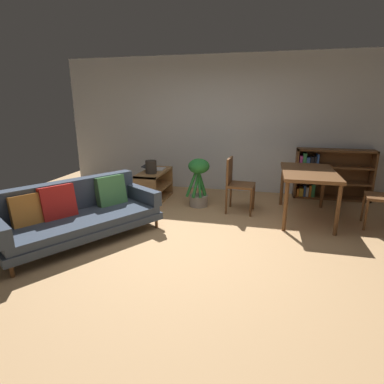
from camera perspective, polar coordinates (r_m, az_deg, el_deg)
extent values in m
plane|color=tan|center=(4.15, 0.30, -9.07)|extent=(8.16, 8.16, 0.00)
cube|color=silver|center=(6.43, 5.98, 12.28)|extent=(6.80, 0.10, 2.70)
cylinder|color=brown|center=(4.57, -6.62, -5.83)|extent=(0.04, 0.04, 0.14)
cylinder|color=brown|center=(3.83, -30.51, -12.57)|extent=(0.04, 0.04, 0.14)
cylinder|color=brown|center=(5.16, -11.83, -3.49)|extent=(0.04, 0.04, 0.14)
cube|color=#384251|center=(4.38, -19.82, -6.04)|extent=(1.85, 2.23, 0.10)
cube|color=#384251|center=(4.35, -19.95, -4.81)|extent=(1.78, 2.14, 0.10)
cube|color=#384251|center=(4.58, -22.10, -0.59)|extent=(1.22, 1.79, 0.42)
cube|color=#384251|center=(4.74, -9.49, -0.35)|extent=(0.79, 0.57, 0.21)
cube|color=orange|center=(4.28, -28.31, -2.97)|extent=(0.37, 0.43, 0.40)
cube|color=red|center=(4.36, -23.74, -1.75)|extent=(0.42, 0.49, 0.45)
cube|color=#4C894C|center=(4.68, -14.89, 0.23)|extent=(0.41, 0.48, 0.45)
cube|color=olive|center=(6.25, -5.44, 2.28)|extent=(0.41, 0.04, 0.57)
cube|color=olive|center=(5.38, -8.75, -0.10)|extent=(0.41, 0.04, 0.57)
cube|color=olive|center=(5.82, -6.96, 0.84)|extent=(0.41, 0.96, 0.04)
cube|color=olive|center=(5.75, -7.06, 3.72)|extent=(0.41, 1.00, 0.04)
cube|color=olive|center=(5.88, -6.89, -1.30)|extent=(0.41, 0.96, 0.04)
cube|color=silver|center=(5.87, -6.24, 4.27)|extent=(0.23, 0.31, 0.02)
cube|color=black|center=(5.92, -8.15, 4.63)|extent=(0.22, 0.29, 0.06)
cylinder|color=#2D2823|center=(5.53, -7.63, 4.65)|extent=(0.20, 0.20, 0.23)
cylinder|color=slate|center=(5.52, -7.65, 5.12)|extent=(0.11, 0.11, 0.01)
cylinder|color=#9E9389|center=(5.50, 1.24, -1.58)|extent=(0.33, 0.33, 0.20)
cylinder|color=#287A33|center=(5.40, 1.84, 1.27)|extent=(0.16, 0.06, 0.39)
cylinder|color=#287A33|center=(5.44, 1.89, 1.56)|extent=(0.16, 0.13, 0.44)
cylinder|color=#287A33|center=(5.56, 1.42, 2.60)|extent=(0.08, 0.37, 0.58)
cylinder|color=#287A33|center=(5.46, 0.21, 2.17)|extent=(0.26, 0.12, 0.53)
cylinder|color=#287A33|center=(5.36, 0.14, 2.11)|extent=(0.24, 0.18, 0.58)
cylinder|color=#287A33|center=(5.34, 0.73, 1.18)|extent=(0.11, 0.23, 0.42)
cylinder|color=#287A33|center=(5.35, 1.43, 0.80)|extent=(0.11, 0.20, 0.35)
ellipsoid|color=#287A33|center=(5.34, 1.28, 4.84)|extent=(0.37, 0.37, 0.26)
cylinder|color=brown|center=(5.71, 16.39, 1.20)|extent=(0.06, 0.06, 0.72)
cylinder|color=brown|center=(4.54, 17.00, -2.65)|extent=(0.06, 0.06, 0.72)
cylinder|color=brown|center=(5.79, 23.17, 0.74)|extent=(0.06, 0.06, 0.72)
cylinder|color=brown|center=(4.64, 25.48, -3.14)|extent=(0.06, 0.06, 0.72)
cube|color=brown|center=(5.06, 20.88, 3.45)|extent=(0.79, 1.33, 0.05)
cylinder|color=brown|center=(5.40, 11.39, -0.88)|extent=(0.04, 0.04, 0.44)
cylinder|color=brown|center=(5.02, 10.89, -2.13)|extent=(0.04, 0.04, 0.44)
cylinder|color=brown|center=(5.45, 7.20, -0.53)|extent=(0.04, 0.04, 0.44)
cylinder|color=brown|center=(5.07, 6.39, -1.74)|extent=(0.04, 0.04, 0.44)
cube|color=brown|center=(5.16, 9.08, 1.25)|extent=(0.46, 0.46, 0.04)
cube|color=brown|center=(5.14, 6.98, 3.97)|extent=(0.06, 0.39, 0.43)
cylinder|color=brown|center=(5.05, 29.61, -3.85)|extent=(0.04, 0.04, 0.45)
cylinder|color=brown|center=(5.42, 29.21, -2.53)|extent=(0.04, 0.04, 0.45)
cube|color=brown|center=(5.20, 31.80, -0.82)|extent=(0.47, 0.49, 0.04)
cube|color=brown|center=(6.31, 18.76, 3.43)|extent=(0.04, 0.30, 0.95)
cube|color=brown|center=(6.58, 30.49, 2.54)|extent=(0.04, 0.30, 0.95)
cube|color=brown|center=(6.33, 25.23, 7.04)|extent=(1.38, 0.30, 0.04)
cube|color=brown|center=(6.52, 24.28, -0.94)|extent=(1.38, 0.30, 0.04)
cube|color=brown|center=(6.54, 24.54, 3.24)|extent=(1.34, 0.04, 0.95)
cube|color=brown|center=(6.44, 24.59, 1.67)|extent=(1.34, 0.29, 0.04)
cube|color=brown|center=(6.38, 24.91, 4.33)|extent=(1.34, 0.29, 0.04)
cube|color=orange|center=(6.39, 18.99, 0.13)|extent=(0.04, 0.24, 0.14)
cube|color=gold|center=(6.39, 19.57, 0.13)|extent=(0.07, 0.22, 0.16)
cube|color=#2D5199|center=(6.39, 20.13, 0.36)|extent=(0.03, 0.24, 0.21)
cube|color=silver|center=(6.40, 20.54, 0.16)|extent=(0.05, 0.21, 0.18)
cube|color=orange|center=(6.40, 21.02, 0.32)|extent=(0.04, 0.22, 0.22)
cube|color=#337F47|center=(6.40, 21.51, 0.37)|extent=(0.06, 0.22, 0.24)
cube|color=gold|center=(6.31, 19.27, 3.00)|extent=(0.04, 0.23, 0.19)
cube|color=#993884|center=(6.31, 19.78, 3.20)|extent=(0.06, 0.25, 0.24)
cube|color=silver|center=(6.32, 20.27, 2.88)|extent=(0.03, 0.21, 0.18)
cube|color=#337F47|center=(6.33, 20.68, 2.81)|extent=(0.05, 0.24, 0.17)
cube|color=red|center=(6.33, 21.19, 2.82)|extent=(0.04, 0.21, 0.18)
cube|color=black|center=(6.35, 21.59, 2.70)|extent=(0.04, 0.24, 0.16)
cube|color=#993884|center=(6.25, 19.58, 5.66)|extent=(0.05, 0.21, 0.18)
cube|color=#337F47|center=(6.25, 20.17, 5.84)|extent=(0.06, 0.19, 0.23)
cube|color=#2D5199|center=(6.26, 20.75, 5.44)|extent=(0.06, 0.19, 0.15)
cube|color=black|center=(6.27, 21.40, 5.45)|extent=(0.06, 0.19, 0.16)
cube|color=black|center=(6.29, 21.89, 5.48)|extent=(0.03, 0.25, 0.17)
cube|color=#2D5199|center=(6.29, 22.27, 5.62)|extent=(0.04, 0.23, 0.21)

